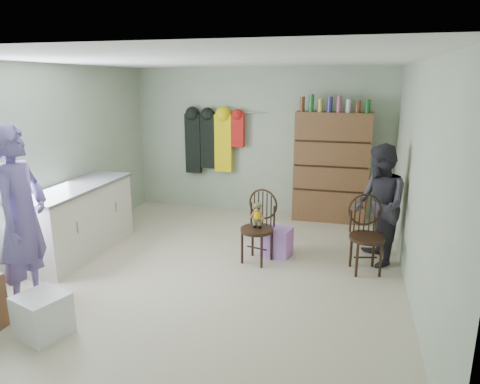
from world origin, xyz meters
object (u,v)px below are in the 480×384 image
(chair_front, at_px, (259,222))
(dresser, at_px, (331,167))
(chair_far, at_px, (366,231))
(counter, at_px, (78,219))

(chair_front, distance_m, dresser, 2.14)
(dresser, bearing_deg, chair_far, -74.23)
(counter, height_order, chair_far, chair_far)
(dresser, bearing_deg, chair_front, -112.09)
(counter, xyz_separation_m, dresser, (3.20, 2.30, 0.44))
(chair_far, bearing_deg, dresser, 91.54)
(chair_front, relative_size, chair_far, 0.99)
(counter, bearing_deg, dresser, 35.69)
(counter, bearing_deg, chair_far, 6.10)
(chair_front, bearing_deg, dresser, 82.56)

